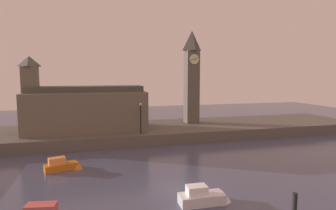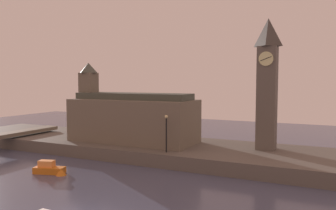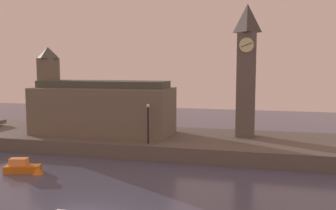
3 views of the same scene
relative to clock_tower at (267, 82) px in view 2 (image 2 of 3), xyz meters
name	(u,v)px [view 2 (image 2 of 3)]	position (x,y,z in m)	size (l,w,h in m)	color
far_embankment	(188,152)	(-8.83, -1.79, -8.30)	(70.00, 12.00, 1.50)	#5B544C
clock_tower	(267,82)	(0.00, 0.00, 0.00)	(2.24, 2.29, 14.60)	#5B544C
parliament_hall	(130,117)	(-16.59, -2.26, -4.49)	(16.11, 6.59, 10.14)	#6B6051
streetlamp	(166,129)	(-9.38, -6.45, -5.03)	(0.36, 0.36, 4.06)	black
boat_patrol_orange	(51,169)	(-18.29, -14.24, -8.60)	(3.79, 1.99, 1.29)	orange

